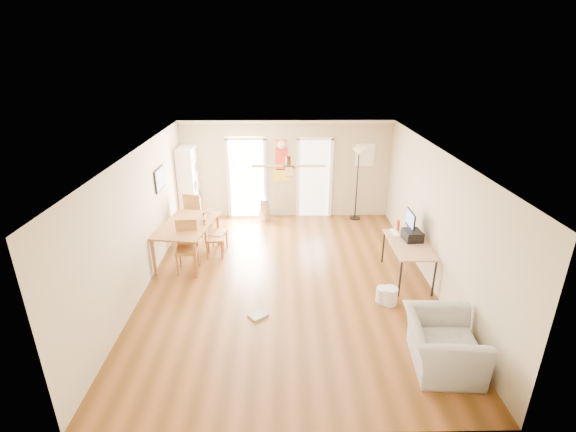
{
  "coord_description": "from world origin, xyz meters",
  "views": [
    {
      "loc": [
        -0.12,
        -7.1,
        4.26
      ],
      "look_at": [
        0.0,
        0.6,
        1.15
      ],
      "focal_mm": 25.79,
      "sensor_mm": 36.0,
      "label": 1
    }
  ],
  "objects_px": {
    "trash_can": "(264,209)",
    "printer": "(412,235)",
    "dining_chair_near": "(187,248)",
    "armchair": "(442,344)",
    "torchiere_lamp": "(357,184)",
    "dining_chair_far": "(197,213)",
    "bookshelf": "(189,184)",
    "wastebasket_b": "(390,296)",
    "dining_chair_right_a": "(216,231)",
    "dining_chair_right_b": "(215,236)",
    "wastebasket_a": "(383,295)",
    "computer_desk": "(407,261)",
    "dining_table": "(188,242)"
  },
  "relations": [
    {
      "from": "armchair",
      "to": "torchiere_lamp",
      "type": "bearing_deg",
      "value": 8.25
    },
    {
      "from": "computer_desk",
      "to": "trash_can",
      "type": "bearing_deg",
      "value": 133.83
    },
    {
      "from": "dining_chair_right_a",
      "to": "printer",
      "type": "xyz_separation_m",
      "value": [
        4.05,
        -1.12,
        0.37
      ]
    },
    {
      "from": "computer_desk",
      "to": "wastebasket_a",
      "type": "relative_size",
      "value": 5.08
    },
    {
      "from": "dining_chair_near",
      "to": "computer_desk",
      "type": "bearing_deg",
      "value": -9.09
    },
    {
      "from": "dining_table",
      "to": "computer_desk",
      "type": "height_order",
      "value": "dining_table"
    },
    {
      "from": "torchiere_lamp",
      "to": "bookshelf",
      "type": "bearing_deg",
      "value": -179.56
    },
    {
      "from": "torchiere_lamp",
      "to": "computer_desk",
      "type": "distance_m",
      "value": 3.24
    },
    {
      "from": "dining_chair_right_b",
      "to": "bookshelf",
      "type": "bearing_deg",
      "value": 20.16
    },
    {
      "from": "dining_chair_right_b",
      "to": "wastebasket_a",
      "type": "height_order",
      "value": "dining_chair_right_b"
    },
    {
      "from": "dining_chair_right_a",
      "to": "printer",
      "type": "relative_size",
      "value": 2.51
    },
    {
      "from": "trash_can",
      "to": "bookshelf",
      "type": "bearing_deg",
      "value": 178.51
    },
    {
      "from": "dining_chair_right_b",
      "to": "printer",
      "type": "bearing_deg",
      "value": -105.85
    },
    {
      "from": "dining_chair_near",
      "to": "wastebasket_a",
      "type": "bearing_deg",
      "value": -22.06
    },
    {
      "from": "dining_chair_near",
      "to": "dining_chair_far",
      "type": "bearing_deg",
      "value": 90.14
    },
    {
      "from": "dining_chair_far",
      "to": "printer",
      "type": "bearing_deg",
      "value": 170.65
    },
    {
      "from": "bookshelf",
      "to": "wastebasket_b",
      "type": "bearing_deg",
      "value": -47.9
    },
    {
      "from": "dining_chair_right_b",
      "to": "armchair",
      "type": "distance_m",
      "value": 5.14
    },
    {
      "from": "dining_table",
      "to": "dining_chair_right_b",
      "type": "relative_size",
      "value": 1.76
    },
    {
      "from": "torchiere_lamp",
      "to": "computer_desk",
      "type": "bearing_deg",
      "value": -81.12
    },
    {
      "from": "trash_can",
      "to": "torchiere_lamp",
      "type": "bearing_deg",
      "value": 1.97
    },
    {
      "from": "armchair",
      "to": "wastebasket_a",
      "type": "bearing_deg",
      "value": 20.65
    },
    {
      "from": "dining_chair_right_a",
      "to": "wastebasket_a",
      "type": "bearing_deg",
      "value": -108.93
    },
    {
      "from": "printer",
      "to": "wastebasket_a",
      "type": "distance_m",
      "value": 1.45
    },
    {
      "from": "dining_chair_right_a",
      "to": "armchair",
      "type": "height_order",
      "value": "dining_chair_right_a"
    },
    {
      "from": "trash_can",
      "to": "wastebasket_b",
      "type": "height_order",
      "value": "trash_can"
    },
    {
      "from": "dining_chair_near",
      "to": "trash_can",
      "type": "relative_size",
      "value": 1.72
    },
    {
      "from": "computer_desk",
      "to": "wastebasket_b",
      "type": "bearing_deg",
      "value": -121.05
    },
    {
      "from": "bookshelf",
      "to": "wastebasket_b",
      "type": "distance_m",
      "value": 5.96
    },
    {
      "from": "wastebasket_b",
      "to": "armchair",
      "type": "xyz_separation_m",
      "value": [
        0.35,
        -1.58,
        0.21
      ]
    },
    {
      "from": "dining_chair_right_b",
      "to": "dining_chair_far",
      "type": "distance_m",
      "value": 1.35
    },
    {
      "from": "dining_chair_near",
      "to": "wastebasket_b",
      "type": "distance_m",
      "value": 4.08
    },
    {
      "from": "dining_table",
      "to": "dining_chair_right_a",
      "type": "xyz_separation_m",
      "value": [
        0.55,
        0.41,
        0.07
      ]
    },
    {
      "from": "dining_chair_right_a",
      "to": "dining_chair_near",
      "type": "bearing_deg",
      "value": 167.66
    },
    {
      "from": "trash_can",
      "to": "wastebasket_a",
      "type": "distance_m",
      "value": 4.52
    },
    {
      "from": "dining_chair_near",
      "to": "printer",
      "type": "relative_size",
      "value": 2.73
    },
    {
      "from": "trash_can",
      "to": "printer",
      "type": "xyz_separation_m",
      "value": [
        3.04,
        -2.89,
        0.55
      ]
    },
    {
      "from": "dining_chair_near",
      "to": "armchair",
      "type": "bearing_deg",
      "value": -38.44
    },
    {
      "from": "dining_chair_far",
      "to": "wastebasket_a",
      "type": "bearing_deg",
      "value": 156.39
    },
    {
      "from": "wastebasket_a",
      "to": "dining_chair_near",
      "type": "bearing_deg",
      "value": 162.4
    },
    {
      "from": "dining_chair_far",
      "to": "torchiere_lamp",
      "type": "xyz_separation_m",
      "value": [
        4.07,
        0.91,
        0.43
      ]
    },
    {
      "from": "torchiere_lamp",
      "to": "wastebasket_a",
      "type": "distance_m",
      "value": 4.07
    },
    {
      "from": "dining_chair_right_b",
      "to": "wastebasket_a",
      "type": "relative_size",
      "value": 3.37
    },
    {
      "from": "printer",
      "to": "wastebasket_b",
      "type": "height_order",
      "value": "printer"
    },
    {
      "from": "dining_table",
      "to": "armchair",
      "type": "bearing_deg",
      "value": -38.06
    },
    {
      "from": "torchiere_lamp",
      "to": "printer",
      "type": "xyz_separation_m",
      "value": [
        0.59,
        -2.97,
        -0.11
      ]
    },
    {
      "from": "torchiere_lamp",
      "to": "trash_can",
      "type": "bearing_deg",
      "value": -178.03
    },
    {
      "from": "dining_table",
      "to": "dining_chair_far",
      "type": "distance_m",
      "value": 1.36
    },
    {
      "from": "bookshelf",
      "to": "torchiere_lamp",
      "type": "bearing_deg",
      "value": -4.65
    },
    {
      "from": "trash_can",
      "to": "torchiere_lamp",
      "type": "distance_m",
      "value": 2.53
    }
  ]
}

